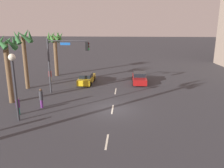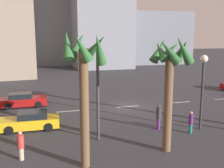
{
  "view_description": "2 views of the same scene",
  "coord_description": "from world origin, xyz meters",
  "px_view_note": "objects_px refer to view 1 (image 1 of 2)",
  "views": [
    {
      "loc": [
        -20.38,
        -1.28,
        8.0
      ],
      "look_at": [
        1.11,
        0.12,
        2.16
      ],
      "focal_mm": 36.92,
      "sensor_mm": 36.0,
      "label": 1
    },
    {
      "loc": [
        8.72,
        24.0,
        6.9
      ],
      "look_at": [
        1.65,
        0.24,
        2.43
      ],
      "focal_mm": 42.14,
      "sensor_mm": 36.0,
      "label": 2
    }
  ],
  "objects_px": {
    "traffic_signal": "(62,57)",
    "pedestrian_0": "(50,76)",
    "car_3": "(87,79)",
    "palm_tree_2": "(55,43)",
    "car_2": "(139,78)",
    "pedestrian_2": "(18,106)",
    "palm_tree_1": "(24,46)",
    "palm_tree_3": "(6,53)",
    "pedestrian_1": "(41,98)",
    "streetlamp": "(14,74)"
  },
  "relations": [
    {
      "from": "traffic_signal",
      "to": "pedestrian_0",
      "type": "distance_m",
      "value": 6.73
    },
    {
      "from": "car_2",
      "to": "traffic_signal",
      "type": "distance_m",
      "value": 10.91
    },
    {
      "from": "pedestrian_2",
      "to": "pedestrian_0",
      "type": "bearing_deg",
      "value": 4.56
    },
    {
      "from": "streetlamp",
      "to": "palm_tree_3",
      "type": "distance_m",
      "value": 5.21
    },
    {
      "from": "car_2",
      "to": "car_3",
      "type": "bearing_deg",
      "value": 95.93
    },
    {
      "from": "traffic_signal",
      "to": "pedestrian_0",
      "type": "height_order",
      "value": "traffic_signal"
    },
    {
      "from": "streetlamp",
      "to": "car_3",
      "type": "bearing_deg",
      "value": -16.27
    },
    {
      "from": "palm_tree_2",
      "to": "palm_tree_1",
      "type": "bearing_deg",
      "value": 168.44
    },
    {
      "from": "car_3",
      "to": "traffic_signal",
      "type": "relative_size",
      "value": 0.72
    },
    {
      "from": "traffic_signal",
      "to": "palm_tree_2",
      "type": "height_order",
      "value": "palm_tree_2"
    },
    {
      "from": "pedestrian_2",
      "to": "pedestrian_1",
      "type": "bearing_deg",
      "value": -37.74
    },
    {
      "from": "car_2",
      "to": "pedestrian_1",
      "type": "xyz_separation_m",
      "value": [
        -10.02,
        9.8,
        0.36
      ]
    },
    {
      "from": "car_3",
      "to": "palm_tree_1",
      "type": "xyz_separation_m",
      "value": [
        -2.96,
        6.85,
        4.55
      ]
    },
    {
      "from": "pedestrian_2",
      "to": "palm_tree_3",
      "type": "bearing_deg",
      "value": 35.69
    },
    {
      "from": "traffic_signal",
      "to": "palm_tree_2",
      "type": "xyz_separation_m",
      "value": [
        8.77,
        3.49,
        0.67
      ]
    },
    {
      "from": "pedestrian_0",
      "to": "palm_tree_2",
      "type": "height_order",
      "value": "palm_tree_2"
    },
    {
      "from": "traffic_signal",
      "to": "pedestrian_2",
      "type": "distance_m",
      "value": 7.83
    },
    {
      "from": "car_3",
      "to": "palm_tree_2",
      "type": "height_order",
      "value": "palm_tree_2"
    },
    {
      "from": "traffic_signal",
      "to": "streetlamp",
      "type": "distance_m",
      "value": 8.1
    },
    {
      "from": "car_3",
      "to": "streetlamp",
      "type": "height_order",
      "value": "streetlamp"
    },
    {
      "from": "car_2",
      "to": "car_3",
      "type": "xyz_separation_m",
      "value": [
        -0.73,
        7.05,
        -0.02
      ]
    },
    {
      "from": "palm_tree_1",
      "to": "traffic_signal",
      "type": "bearing_deg",
      "value": -106.6
    },
    {
      "from": "palm_tree_1",
      "to": "pedestrian_0",
      "type": "bearing_deg",
      "value": -27.18
    },
    {
      "from": "traffic_signal",
      "to": "pedestrian_0",
      "type": "xyz_separation_m",
      "value": [
        4.89,
        3.24,
        -3.32
      ]
    },
    {
      "from": "car_2",
      "to": "palm_tree_3",
      "type": "xyz_separation_m",
      "value": [
        -8.8,
        13.43,
        4.39
      ]
    },
    {
      "from": "car_3",
      "to": "palm_tree_1",
      "type": "bearing_deg",
      "value": 113.36
    },
    {
      "from": "car_3",
      "to": "streetlamp",
      "type": "bearing_deg",
      "value": 163.73
    },
    {
      "from": "streetlamp",
      "to": "pedestrian_2",
      "type": "height_order",
      "value": "streetlamp"
    },
    {
      "from": "car_2",
      "to": "streetlamp",
      "type": "height_order",
      "value": "streetlamp"
    },
    {
      "from": "pedestrian_0",
      "to": "palm_tree_2",
      "type": "relative_size",
      "value": 0.25
    },
    {
      "from": "palm_tree_2",
      "to": "car_2",
      "type": "bearing_deg",
      "value": -106.16
    },
    {
      "from": "car_2",
      "to": "pedestrian_2",
      "type": "distance_m",
      "value": 16.34
    },
    {
      "from": "streetlamp",
      "to": "palm_tree_1",
      "type": "distance_m",
      "value": 10.01
    },
    {
      "from": "pedestrian_0",
      "to": "pedestrian_2",
      "type": "height_order",
      "value": "pedestrian_0"
    },
    {
      "from": "pedestrian_2",
      "to": "palm_tree_2",
      "type": "relative_size",
      "value": 0.24
    },
    {
      "from": "pedestrian_1",
      "to": "traffic_signal",
      "type": "bearing_deg",
      "value": -10.34
    },
    {
      "from": "car_3",
      "to": "pedestrian_1",
      "type": "xyz_separation_m",
      "value": [
        -9.29,
        2.75,
        0.38
      ]
    },
    {
      "from": "car_2",
      "to": "traffic_signal",
      "type": "height_order",
      "value": "traffic_signal"
    },
    {
      "from": "streetlamp",
      "to": "pedestrian_2",
      "type": "bearing_deg",
      "value": 25.46
    },
    {
      "from": "car_2",
      "to": "pedestrian_0",
      "type": "xyz_separation_m",
      "value": [
        -0.29,
        12.15,
        0.24
      ]
    },
    {
      "from": "palm_tree_1",
      "to": "palm_tree_2",
      "type": "bearing_deg",
      "value": -11.56
    },
    {
      "from": "palm_tree_3",
      "to": "car_2",
      "type": "bearing_deg",
      "value": -56.78
    },
    {
      "from": "car_2",
      "to": "pedestrian_2",
      "type": "height_order",
      "value": "pedestrian_2"
    },
    {
      "from": "traffic_signal",
      "to": "palm_tree_2",
      "type": "bearing_deg",
      "value": 21.71
    },
    {
      "from": "streetlamp",
      "to": "pedestrian_1",
      "type": "distance_m",
      "value": 4.34
    },
    {
      "from": "car_2",
      "to": "traffic_signal",
      "type": "relative_size",
      "value": 0.72
    },
    {
      "from": "car_2",
      "to": "car_3",
      "type": "height_order",
      "value": "car_2"
    },
    {
      "from": "car_3",
      "to": "streetlamp",
      "type": "distance_m",
      "value": 13.29
    },
    {
      "from": "traffic_signal",
      "to": "palm_tree_1",
      "type": "relative_size",
      "value": 0.85
    },
    {
      "from": "pedestrian_0",
      "to": "pedestrian_1",
      "type": "relative_size",
      "value": 0.9
    }
  ]
}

